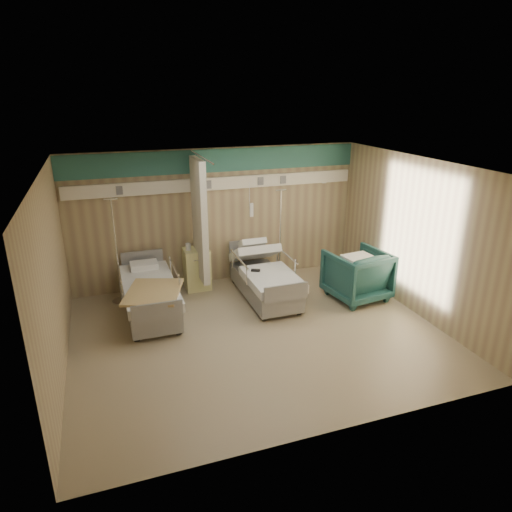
% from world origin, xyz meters
% --- Properties ---
extents(ground, '(6.00, 5.00, 0.00)m').
position_xyz_m(ground, '(0.00, 0.00, 0.00)').
color(ground, tan).
rests_on(ground, ground).
extents(room_walls, '(6.04, 5.04, 2.82)m').
position_xyz_m(room_walls, '(-0.03, 0.25, 1.86)').
color(room_walls, tan).
rests_on(room_walls, ground).
extents(bed_right, '(1.00, 2.16, 0.63)m').
position_xyz_m(bed_right, '(0.60, 1.30, 0.32)').
color(bed_right, silver).
rests_on(bed_right, ground).
extents(bed_left, '(1.00, 2.16, 0.63)m').
position_xyz_m(bed_left, '(-1.60, 1.30, 0.32)').
color(bed_left, silver).
rests_on(bed_left, ground).
extents(bedside_cabinet, '(0.50, 0.48, 0.85)m').
position_xyz_m(bedside_cabinet, '(-0.55, 2.20, 0.42)').
color(bedside_cabinet, '#E9E691').
rests_on(bedside_cabinet, ground).
extents(visitor_armchair, '(1.17, 1.20, 0.97)m').
position_xyz_m(visitor_armchair, '(2.30, 0.72, 0.49)').
color(visitor_armchair, '#1D4948').
rests_on(visitor_armchair, ground).
extents(waffle_blanket, '(0.61, 0.55, 0.06)m').
position_xyz_m(waffle_blanket, '(2.33, 0.73, 1.00)').
color(waffle_blanket, white).
rests_on(waffle_blanket, visitor_armchair).
extents(iv_stand_right, '(0.35, 0.35, 1.97)m').
position_xyz_m(iv_stand_right, '(1.22, 2.08, 0.40)').
color(iv_stand_right, silver).
rests_on(iv_stand_right, ground).
extents(iv_stand_left, '(0.36, 0.36, 2.04)m').
position_xyz_m(iv_stand_left, '(-2.08, 2.03, 0.42)').
color(iv_stand_left, silver).
rests_on(iv_stand_left, ground).
extents(call_remote, '(0.19, 0.14, 0.04)m').
position_xyz_m(call_remote, '(0.38, 1.20, 0.65)').
color(call_remote, black).
rests_on(call_remote, bed_right).
extents(tan_blanket, '(1.18, 1.32, 0.04)m').
position_xyz_m(tan_blanket, '(-1.58, 0.84, 0.65)').
color(tan_blanket, tan).
rests_on(tan_blanket, bed_left).
extents(toiletry_bag, '(0.21, 0.13, 0.11)m').
position_xyz_m(toiletry_bag, '(-0.42, 2.26, 0.91)').
color(toiletry_bag, black).
rests_on(toiletry_bag, bedside_cabinet).
extents(white_cup, '(0.13, 0.13, 0.14)m').
position_xyz_m(white_cup, '(-0.71, 2.19, 0.92)').
color(white_cup, white).
rests_on(white_cup, bedside_cabinet).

